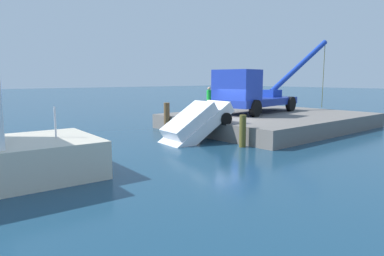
{
  "coord_description": "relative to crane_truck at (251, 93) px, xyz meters",
  "views": [
    {
      "loc": [
        13.7,
        13.59,
        3.12
      ],
      "look_at": [
        2.06,
        -0.16,
        0.53
      ],
      "focal_mm": 32.4,
      "sensor_mm": 36.0,
      "label": 1
    }
  ],
  "objects": [
    {
      "name": "ground",
      "position": [
        3.45,
        0.88,
        -2.21
      ],
      "size": [
        200.0,
        200.0,
        0.0
      ],
      "primitive_type": "plane",
      "color": "navy"
    },
    {
      "name": "dock",
      "position": [
        -0.89,
        0.88,
        -1.77
      ],
      "size": [
        11.77,
        9.27,
        0.88
      ],
      "primitive_type": "cube",
      "color": "slate",
      "rests_on": "ground"
    },
    {
      "name": "crane_truck",
      "position": [
        0.0,
        0.0,
        0.0
      ],
      "size": [
        9.95,
        3.68,
        5.03
      ],
      "color": "navy",
      "rests_on": "dock"
    },
    {
      "name": "dock_worker",
      "position": [
        1.44,
        -2.33,
        -0.47
      ],
      "size": [
        0.34,
        0.34,
        1.68
      ],
      "color": "#343434",
      "rests_on": "dock"
    },
    {
      "name": "salvaged_car",
      "position": [
        6.36,
        1.57,
        -1.54
      ],
      "size": [
        4.33,
        2.32,
        3.02
      ],
      "color": "silver",
      "rests_on": "ground"
    },
    {
      "name": "piling_near",
      "position": [
        5.13,
        -2.05,
        -1.36
      ],
      "size": [
        0.34,
        0.34,
        1.7
      ],
      "primitive_type": "cylinder",
      "color": "brown",
      "rests_on": "ground"
    },
    {
      "name": "piling_mid",
      "position": [
        5.42,
        0.57,
        -1.44
      ],
      "size": [
        0.32,
        0.32,
        1.54
      ],
      "primitive_type": "cylinder",
      "color": "brown",
      "rests_on": "ground"
    },
    {
      "name": "piling_far",
      "position": [
        5.32,
        4.07,
        -1.47
      ],
      "size": [
        0.3,
        0.3,
        1.48
      ],
      "primitive_type": "cylinder",
      "color": "brown",
      "rests_on": "ground"
    }
  ]
}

